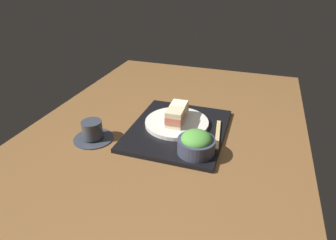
{
  "coord_description": "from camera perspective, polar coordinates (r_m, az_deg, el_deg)",
  "views": [
    {
      "loc": [
        -91.58,
        -29.78,
        55.08
      ],
      "look_at": [
        -5.2,
        -1.25,
        5.0
      ],
      "focal_mm": 30.98,
      "sensor_mm": 36.0,
      "label": 1
    }
  ],
  "objects": [
    {
      "name": "serving_tray",
      "position": [
        1.06,
        1.95,
        -1.91
      ],
      "size": [
        39.94,
        33.61,
        1.5
      ],
      "primitive_type": "cube",
      "color": "black",
      "rests_on": "ground_plane"
    },
    {
      "name": "salad_bowl",
      "position": [
        0.91,
        5.59,
        -4.57
      ],
      "size": [
        11.94,
        11.94,
        7.59
      ],
      "color": "#33384C",
      "rests_on": "serving_tray"
    },
    {
      "name": "ground_plane",
      "position": [
        1.12,
        0.23,
        -1.6
      ],
      "size": [
        140.0,
        100.0,
        3.0
      ],
      "primitive_type": "cube",
      "color": "brown"
    },
    {
      "name": "sandwich_plate",
      "position": [
        1.08,
        1.74,
        -0.51
      ],
      "size": [
        23.63,
        23.63,
        1.43
      ],
      "primitive_type": "cylinder",
      "color": "silver",
      "rests_on": "serving_tray"
    },
    {
      "name": "chopsticks_pair",
      "position": [
        1.03,
        9.74,
        -2.79
      ],
      "size": [
        18.99,
        3.67,
        0.7
      ],
      "color": "tan",
      "rests_on": "serving_tray"
    },
    {
      "name": "sandwich_near",
      "position": [
        1.03,
        1.39,
        0.47
      ],
      "size": [
        7.43,
        6.08,
        6.13
      ],
      "color": "beige",
      "rests_on": "sandwich_plate"
    },
    {
      "name": "sandwich_far",
      "position": [
        1.09,
        2.13,
        1.95
      ],
      "size": [
        7.24,
        6.45,
        5.85
      ],
      "color": "#EFE5C1",
      "rests_on": "sandwich_plate"
    },
    {
      "name": "coffee_cup",
      "position": [
        1.04,
        -14.64,
        -2.25
      ],
      "size": [
        13.94,
        13.94,
        6.98
      ],
      "color": "#333842",
      "rests_on": "ground_plane"
    }
  ]
}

